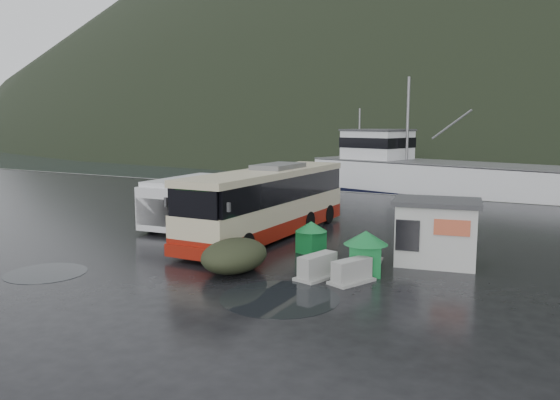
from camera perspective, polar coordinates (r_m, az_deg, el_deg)
The scene contains 14 objects.
ground at distance 24.10m, azimuth -3.59°, elevation -4.87°, with size 160.00×160.00×0.00m, color black.
harbor_water at distance 130.42m, azimuth 23.88°, elevation 5.02°, with size 300.00×180.00×0.02m, color black.
quay_edge at distance 42.04m, azimuth 11.43°, elevation 0.55°, with size 160.00×0.60×1.50m, color #999993.
coach_bus at distance 26.24m, azimuth -1.19°, elevation -3.79°, with size 3.04×12.15×3.43m, color beige, non-canonical shape.
white_van at distance 29.32m, azimuth -9.57°, elevation -2.64°, with size 2.11×6.14×2.57m, color silver, non-canonical shape.
waste_bin_left at distance 22.96m, azimuth 3.26°, elevation -5.52°, with size 0.96×0.96×1.34m, color #136F31, non-canonical shape.
waste_bin_right at distance 20.01m, azimuth 8.88°, elevation -7.66°, with size 1.14×1.14×1.59m, color #136F31, non-canonical shape.
dome_tent at distance 20.18m, azimuth -4.76°, elevation -7.46°, with size 2.18×3.05×1.20m, color #282D1B, non-canonical shape.
ticket_kiosk at distance 22.03m, azimuth 15.88°, elevation -6.41°, with size 3.20×2.43×2.50m, color #B8B8B4, non-canonical shape.
jersey_barrier_a at distance 18.94m, azimuth 7.49°, elevation -8.54°, with size 0.81×1.62×0.81m, color #999993, non-canonical shape.
jersey_barrier_b at distance 19.34m, azimuth 3.92°, elevation -8.14°, with size 0.85×1.71×0.85m, color #999993, non-canonical shape.
jersey_barrier_c at distance 21.44m, azimuth 9.42°, elevation -6.60°, with size 0.80×1.60×0.80m, color #999993, non-canonical shape.
fishing_trawler at distance 49.31m, azimuth 16.14°, elevation 1.48°, with size 27.26×5.97×10.90m, color silver, non-canonical shape.
puddles at distance 18.46m, azimuth -9.94°, elevation -9.02°, with size 12.09×4.99×0.01m.
Camera 1 is at (12.83, -19.67, 5.40)m, focal length 35.00 mm.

